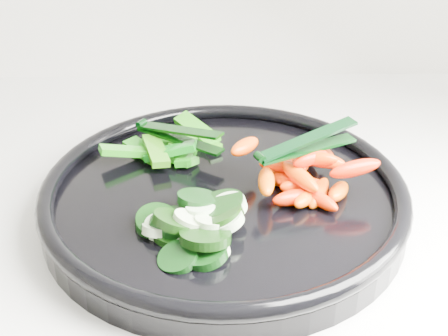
{
  "coord_description": "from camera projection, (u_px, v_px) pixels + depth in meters",
  "views": [
    {
      "loc": [
        -0.25,
        1.1,
        1.3
      ],
      "look_at": [
        -0.24,
        1.63,
        0.99
      ],
      "focal_mm": 50.0,
      "sensor_mm": 36.0,
      "label": 1
    }
  ],
  "objects": [
    {
      "name": "carrot_pile",
      "position": [
        302.0,
        173.0,
        0.64
      ],
      "size": [
        0.15,
        0.14,
        0.05
      ],
      "color": "#F75100",
      "rests_on": "veggie_tray"
    },
    {
      "name": "pepper_pile",
      "position": [
        171.0,
        148.0,
        0.7
      ],
      "size": [
        0.14,
        0.11,
        0.04
      ],
      "color": "#156209",
      "rests_on": "veggie_tray"
    },
    {
      "name": "cucumber_pile",
      "position": [
        190.0,
        224.0,
        0.58
      ],
      "size": [
        0.12,
        0.13,
        0.04
      ],
      "color": "black",
      "rests_on": "veggie_tray"
    },
    {
      "name": "veggie_tray",
      "position": [
        224.0,
        197.0,
        0.64
      ],
      "size": [
        0.41,
        0.41,
        0.04
      ],
      "color": "black",
      "rests_on": "counter"
    },
    {
      "name": "tong_pepper",
      "position": [
        177.0,
        134.0,
        0.69
      ],
      "size": [
        0.1,
        0.08,
        0.02
      ],
      "color": "black",
      "rests_on": "pepper_pile"
    },
    {
      "name": "tong_carrot",
      "position": [
        304.0,
        145.0,
        0.62
      ],
      "size": [
        0.11,
        0.06,
        0.02
      ],
      "color": "black",
      "rests_on": "carrot_pile"
    }
  ]
}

